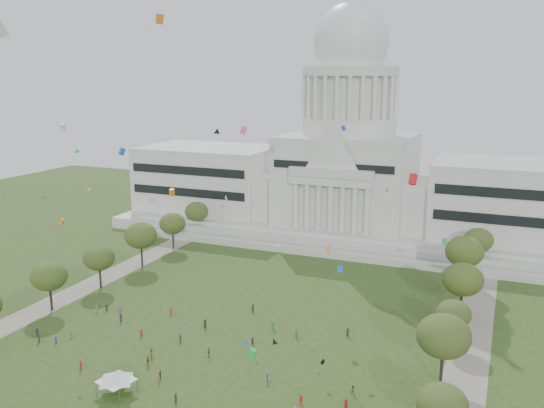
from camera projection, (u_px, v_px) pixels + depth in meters
name	position (u px, v px, depth m)	size (l,w,h in m)	color
ground	(176.00, 383.00, 103.85)	(400.00, 400.00, 0.00)	#2E4419
capitol	(347.00, 170.00, 201.37)	(160.00, 64.50, 91.30)	beige
path_left	(79.00, 290.00, 148.90)	(8.00, 160.00, 0.04)	gray
path_right	(468.00, 359.00, 112.85)	(8.00, 160.00, 0.04)	gray
row_tree_r_1	(442.00, 405.00, 83.25)	(7.58, 7.58, 10.78)	black
row_tree_l_2	(49.00, 276.00, 134.51)	(8.42, 8.42, 11.97)	black
row_tree_r_2	(444.00, 336.00, 100.88)	(9.55, 9.55, 13.58)	black
row_tree_l_3	(99.00, 258.00, 149.19)	(8.12, 8.12, 11.55)	black
row_tree_r_3	(454.00, 314.00, 116.71)	(7.01, 7.01, 9.98)	black
row_tree_l_4	(141.00, 236.00, 165.60)	(9.29, 9.29, 13.21)	black
row_tree_r_4	(463.00, 279.00, 130.11)	(9.19, 9.19, 13.06)	black
row_tree_l_5	(172.00, 224.00, 182.99)	(8.33, 8.33, 11.85)	black
row_tree_r_5	(465.00, 252.00, 148.61)	(9.82, 9.82, 13.96)	black
row_tree_l_6	(197.00, 212.00, 199.98)	(8.19, 8.19, 11.64)	black
row_tree_r_6	(478.00, 240.00, 164.15)	(8.42, 8.42, 11.97)	black
event_tent	(116.00, 376.00, 100.14)	(9.05, 9.05, 4.12)	#4C4C4C
person_0	(346.00, 404.00, 95.45)	(0.97, 0.63, 1.98)	#B21E1E
person_2	(353.00, 389.00, 100.18)	(0.84, 0.52, 1.74)	#33723F
person_3	(267.00, 378.00, 104.12)	(0.97, 0.50, 1.50)	navy
person_4	(209.00, 353.00, 113.37)	(1.11, 0.61, 1.89)	#4C4C51
person_5	(148.00, 361.00, 110.16)	(1.77, 0.70, 1.91)	olive
person_8	(152.00, 353.00, 113.42)	(0.92, 0.57, 1.90)	olive
person_9	(301.00, 400.00, 96.92)	(1.18, 0.61, 1.82)	#B21E1E
person_10	(256.00, 359.00, 111.58)	(0.78, 0.43, 1.33)	silver
distant_crowd	(165.00, 335.00, 121.23)	(62.05, 40.55, 1.94)	#26262B
kite_swarm	(199.00, 203.00, 103.18)	(83.75, 96.95, 64.79)	orange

